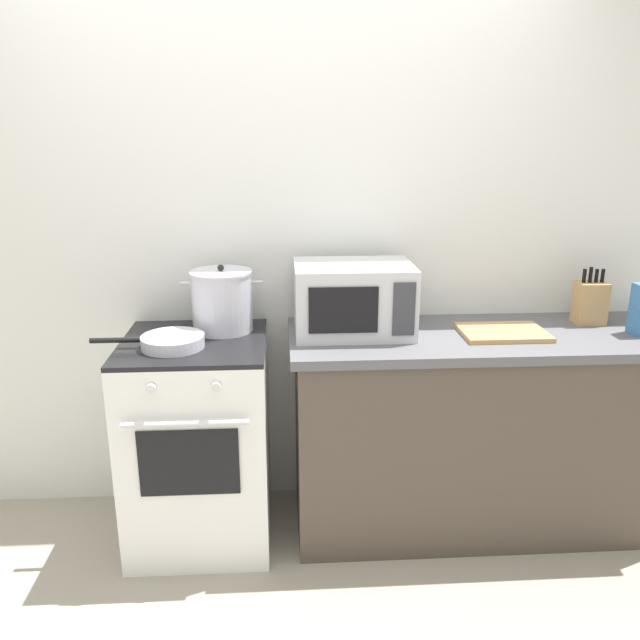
# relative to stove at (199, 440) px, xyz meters

# --- Properties ---
(ground_plane) EXTENTS (10.00, 10.00, 0.00)m
(ground_plane) POSITION_rel_stove_xyz_m (0.35, -0.60, -0.46)
(ground_plane) COLOR #9E9384
(back_wall) EXTENTS (4.40, 0.10, 2.50)m
(back_wall) POSITION_rel_stove_xyz_m (0.65, 0.37, 0.79)
(back_wall) COLOR silver
(back_wall) RESTS_ON ground_plane
(lower_cabinet_right) EXTENTS (1.64, 0.56, 0.88)m
(lower_cabinet_right) POSITION_rel_stove_xyz_m (1.25, 0.02, -0.02)
(lower_cabinet_right) COLOR #4C4238
(lower_cabinet_right) RESTS_ON ground_plane
(countertop_right) EXTENTS (1.70, 0.60, 0.04)m
(countertop_right) POSITION_rel_stove_xyz_m (1.25, 0.02, 0.44)
(countertop_right) COLOR #59595E
(countertop_right) RESTS_ON lower_cabinet_right
(stove) EXTENTS (0.60, 0.64, 0.92)m
(stove) POSITION_rel_stove_xyz_m (0.00, 0.00, 0.00)
(stove) COLOR white
(stove) RESTS_ON ground_plane
(stock_pot) EXTENTS (0.35, 0.27, 0.29)m
(stock_pot) POSITION_rel_stove_xyz_m (0.11, 0.14, 0.59)
(stock_pot) COLOR silver
(stock_pot) RESTS_ON stove
(frying_pan) EXTENTS (0.45, 0.25, 0.05)m
(frying_pan) POSITION_rel_stove_xyz_m (-0.08, -0.08, 0.48)
(frying_pan) COLOR silver
(frying_pan) RESTS_ON stove
(microwave) EXTENTS (0.50, 0.37, 0.30)m
(microwave) POSITION_rel_stove_xyz_m (0.68, 0.08, 0.61)
(microwave) COLOR silver
(microwave) RESTS_ON countertop_right
(cutting_board) EXTENTS (0.36, 0.26, 0.02)m
(cutting_board) POSITION_rel_stove_xyz_m (1.32, 0.00, 0.47)
(cutting_board) COLOR tan
(cutting_board) RESTS_ON countertop_right
(knife_block) EXTENTS (0.13, 0.10, 0.26)m
(knife_block) POSITION_rel_stove_xyz_m (1.76, 0.14, 0.56)
(knife_block) COLOR tan
(knife_block) RESTS_ON countertop_right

